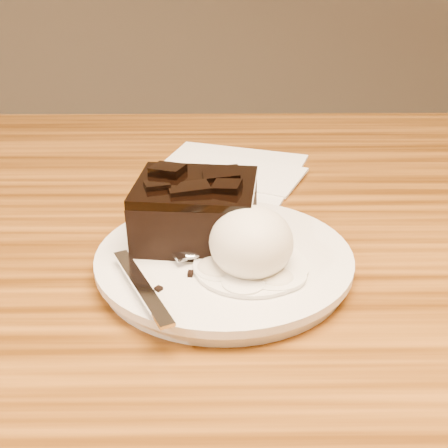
{
  "coord_description": "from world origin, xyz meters",
  "views": [
    {
      "loc": [
        0.0,
        -0.5,
        1.02
      ],
      "look_at": [
        0.01,
        -0.05,
        0.79
      ],
      "focal_mm": 48.76,
      "sensor_mm": 36.0,
      "label": 1
    }
  ],
  "objects_px": {
    "ice_cream_scoop": "(251,242)",
    "napkin": "(226,171)",
    "brownie": "(196,214)",
    "plate": "(224,263)",
    "spoon": "(185,249)"
  },
  "relations": [
    {
      "from": "ice_cream_scoop",
      "to": "napkin",
      "type": "bearing_deg",
      "value": 93.77
    },
    {
      "from": "brownie",
      "to": "ice_cream_scoop",
      "type": "distance_m",
      "value": 0.07
    },
    {
      "from": "brownie",
      "to": "ice_cream_scoop",
      "type": "bearing_deg",
      "value": -49.39
    },
    {
      "from": "brownie",
      "to": "plate",
      "type": "bearing_deg",
      "value": -49.7
    },
    {
      "from": "brownie",
      "to": "napkin",
      "type": "relative_size",
      "value": 0.61
    },
    {
      "from": "brownie",
      "to": "ice_cream_scoop",
      "type": "relative_size",
      "value": 1.41
    },
    {
      "from": "napkin",
      "to": "spoon",
      "type": "bearing_deg",
      "value": -99.55
    },
    {
      "from": "napkin",
      "to": "plate",
      "type": "bearing_deg",
      "value": -91.24
    },
    {
      "from": "plate",
      "to": "napkin",
      "type": "bearing_deg",
      "value": 88.76
    },
    {
      "from": "plate",
      "to": "ice_cream_scoop",
      "type": "bearing_deg",
      "value": -49.03
    },
    {
      "from": "plate",
      "to": "brownie",
      "type": "relative_size",
      "value": 2.15
    },
    {
      "from": "plate",
      "to": "napkin",
      "type": "xyz_separation_m",
      "value": [
        0.0,
        0.22,
        -0.01
      ]
    },
    {
      "from": "brownie",
      "to": "ice_cream_scoop",
      "type": "xyz_separation_m",
      "value": [
        0.04,
        -0.05,
        0.0
      ]
    },
    {
      "from": "brownie",
      "to": "spoon",
      "type": "xyz_separation_m",
      "value": [
        -0.01,
        -0.03,
        -0.02
      ]
    },
    {
      "from": "ice_cream_scoop",
      "to": "spoon",
      "type": "distance_m",
      "value": 0.06
    }
  ]
}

